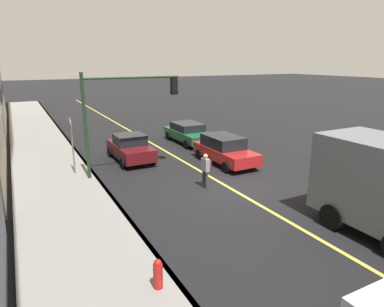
% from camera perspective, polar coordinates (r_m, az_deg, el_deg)
% --- Properties ---
extents(ground, '(200.00, 200.00, 0.00)m').
position_cam_1_polar(ground, '(15.75, 6.27, -5.74)').
color(ground, black).
extents(sidewalk_slab, '(80.00, 3.77, 0.15)m').
position_cam_1_polar(sidewalk_slab, '(13.41, -19.57, -10.13)').
color(sidewalk_slab, gray).
rests_on(sidewalk_slab, ground).
extents(curb_edge, '(80.00, 0.16, 0.15)m').
position_cam_1_polar(curb_edge, '(13.72, -12.04, -8.96)').
color(curb_edge, slate).
rests_on(curb_edge, ground).
extents(lane_stripe_center, '(80.00, 0.16, 0.01)m').
position_cam_1_polar(lane_stripe_center, '(15.74, 6.27, -5.72)').
color(lane_stripe_center, '#D8CC4C').
rests_on(lane_stripe_center, ground).
extents(car_maroon, '(4.03, 1.94, 1.53)m').
position_cam_1_polar(car_maroon, '(19.99, -10.28, 0.96)').
color(car_maroon, '#591116').
rests_on(car_maroon, ground).
extents(car_green, '(4.45, 2.03, 1.38)m').
position_cam_1_polar(car_green, '(23.99, -0.61, 3.54)').
color(car_green, '#1E6038').
rests_on(car_green, ground).
extents(car_red, '(4.37, 1.96, 1.55)m').
position_cam_1_polar(car_red, '(19.22, 5.48, 0.70)').
color(car_red, red).
rests_on(car_red, ground).
extents(pedestrian_with_backpack, '(0.41, 0.40, 1.61)m').
position_cam_1_polar(pedestrian_with_backpack, '(15.39, 2.31, -2.49)').
color(pedestrian_with_backpack, '#383838').
rests_on(pedestrian_with_backpack, ground).
extents(traffic_light_mast, '(0.28, 4.90, 5.14)m').
position_cam_1_polar(traffic_light_mast, '(16.92, -10.99, 8.11)').
color(traffic_light_mast, '#1E3823').
rests_on(traffic_light_mast, ground).
extents(street_sign_post, '(0.60, 0.08, 2.97)m').
position_cam_1_polar(street_sign_post, '(17.75, -19.42, 1.78)').
color(street_sign_post, slate).
rests_on(street_sign_post, ground).
extents(fire_hydrant, '(0.24, 0.24, 0.94)m').
position_cam_1_polar(fire_hydrant, '(9.02, -5.71, -19.81)').
color(fire_hydrant, red).
rests_on(fire_hydrant, ground).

